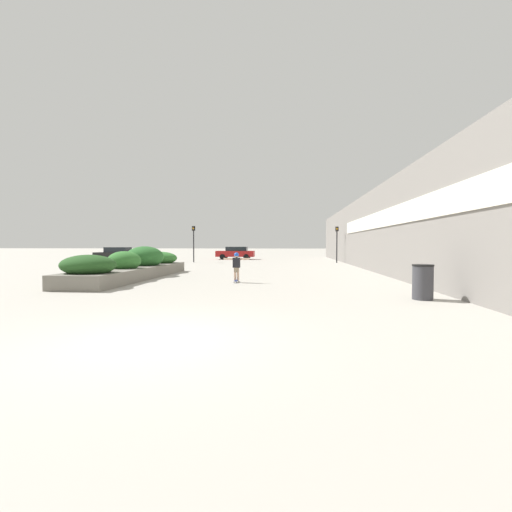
{
  "coord_description": "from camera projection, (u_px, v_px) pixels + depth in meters",
  "views": [
    {
      "loc": [
        2.39,
        -5.87,
        1.7
      ],
      "look_at": [
        0.05,
        19.09,
        0.88
      ],
      "focal_mm": 24.0,
      "sensor_mm": 36.0,
      "label": 1
    }
  ],
  "objects": [
    {
      "name": "car_center_left",
      "position": [
        117.0,
        253.0,
        37.88
      ],
      "size": [
        4.51,
        1.94,
        1.43
      ],
      "rotation": [
        0.0,
        0.0,
        1.57
      ],
      "color": "black",
      "rests_on": "ground_plane"
    },
    {
      "name": "skateboarder",
      "position": [
        236.0,
        263.0,
        15.44
      ],
      "size": [
        1.18,
        0.22,
        1.26
      ],
      "rotation": [
        0.0,
        0.0,
        -0.01
      ],
      "color": "tan",
      "rests_on": "skateboard"
    },
    {
      "name": "traffic_light_left",
      "position": [
        194.0,
        238.0,
        33.18
      ],
      "size": [
        0.28,
        0.3,
        3.52
      ],
      "color": "black",
      "rests_on": "ground_plane"
    },
    {
      "name": "car_leftmost",
      "position": [
        434.0,
        254.0,
        35.1
      ],
      "size": [
        4.2,
        2.0,
        1.5
      ],
      "rotation": [
        0.0,
        0.0,
        1.57
      ],
      "color": "slate",
      "rests_on": "ground_plane"
    },
    {
      "name": "car_center_right",
      "position": [
        236.0,
        253.0,
        39.95
      ],
      "size": [
        4.42,
        1.86,
        1.48
      ],
      "rotation": [
        0.0,
        0.0,
        1.57
      ],
      "color": "maroon",
      "rests_on": "ground_plane"
    },
    {
      "name": "building_wall_right",
      "position": [
        367.0,
        232.0,
        24.32
      ],
      "size": [
        0.67,
        47.21,
        5.21
      ],
      "color": "gray",
      "rests_on": "ground_plane"
    },
    {
      "name": "trash_bin",
      "position": [
        423.0,
        282.0,
        10.62
      ],
      "size": [
        0.64,
        0.64,
        1.09
      ],
      "color": "#38383D",
      "rests_on": "ground_plane"
    },
    {
      "name": "traffic_light_right",
      "position": [
        337.0,
        238.0,
        32.13
      ],
      "size": [
        0.28,
        0.3,
        3.42
      ],
      "color": "black",
      "rests_on": "ground_plane"
    },
    {
      "name": "skateboard",
      "position": [
        237.0,
        281.0,
        15.46
      ],
      "size": [
        0.19,
        0.68,
        0.1
      ],
      "rotation": [
        0.0,
        0.0,
        -0.01
      ],
      "color": "navy",
      "rests_on": "ground_plane"
    },
    {
      "name": "ground_plane",
      "position": [
        154.0,
        340.0,
        6.12
      ],
      "size": [
        300.0,
        300.0,
        0.0
      ],
      "primitive_type": "plane",
      "color": "#ADA89E"
    },
    {
      "name": "planter_box",
      "position": [
        134.0,
        266.0,
        17.48
      ],
      "size": [
        2.25,
        10.11,
        1.62
      ],
      "color": "slate",
      "rests_on": "ground_plane"
    }
  ]
}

